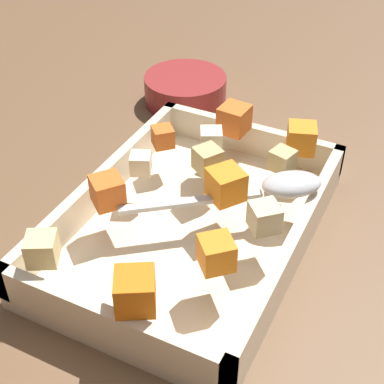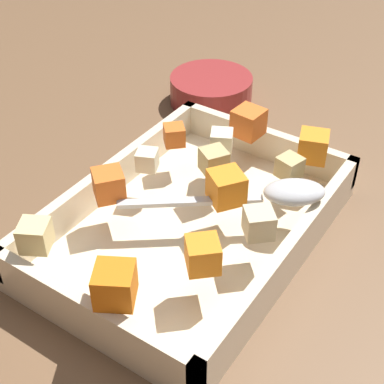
{
  "view_description": "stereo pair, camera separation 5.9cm",
  "coord_description": "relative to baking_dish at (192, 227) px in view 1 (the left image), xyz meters",
  "views": [
    {
      "loc": [
        -0.43,
        -0.21,
        0.43
      ],
      "look_at": [
        -0.02,
        -0.01,
        0.06
      ],
      "focal_mm": 53.47,
      "sensor_mm": 36.0,
      "label": 1
    },
    {
      "loc": [
        -0.4,
        -0.26,
        0.43
      ],
      "look_at": [
        -0.02,
        -0.01,
        0.06
      ],
      "focal_mm": 53.47,
      "sensor_mm": 36.0,
      "label": 2
    }
  ],
  "objects": [
    {
      "name": "potato_chunk_corner_ne",
      "position": [
        -0.01,
        -0.08,
        0.05
      ],
      "size": [
        0.04,
        0.04,
        0.03
      ],
      "primitive_type": "cube",
      "rotation": [
        0.0,
        0.0,
        5.46
      ],
      "color": "beige",
      "rests_on": "baking_dish"
    },
    {
      "name": "carrot_chunk_near_left",
      "position": [
        -0.04,
        0.07,
        0.05
      ],
      "size": [
        0.04,
        0.04,
        0.03
      ],
      "primitive_type": "cube",
      "rotation": [
        0.0,
        0.0,
        4.03
      ],
      "color": "orange",
      "rests_on": "baking_dish"
    },
    {
      "name": "carrot_chunk_mid_right",
      "position": [
        0.14,
        0.01,
        0.05
      ],
      "size": [
        0.04,
        0.04,
        0.03
      ],
      "primitive_type": "cube",
      "rotation": [
        0.0,
        0.0,
        6.19
      ],
      "color": "orange",
      "rests_on": "baking_dish"
    },
    {
      "name": "carrot_chunk_mid_left",
      "position": [
        -0.15,
        -0.02,
        0.06
      ],
      "size": [
        0.05,
        0.05,
        0.03
      ],
      "primitive_type": "cube",
      "rotation": [
        0.0,
        0.0,
        5.23
      ],
      "color": "orange",
      "rests_on": "baking_dish"
    },
    {
      "name": "small_prep_bowl",
      "position": [
        0.27,
        0.14,
        0.01
      ],
      "size": [
        0.12,
        0.12,
        0.04
      ],
      "primitive_type": "cylinder",
      "color": "maroon",
      "rests_on": "ground_plane"
    },
    {
      "name": "carrot_chunk_far_left",
      "position": [
        0.08,
        0.08,
        0.05
      ],
      "size": [
        0.03,
        0.03,
        0.02
      ],
      "primitive_type": "cube",
      "rotation": [
        0.0,
        0.0,
        3.91
      ],
      "color": "orange",
      "rests_on": "baking_dish"
    },
    {
      "name": "ground_plane",
      "position": [
        0.02,
        0.01,
        -0.02
      ],
      "size": [
        4.0,
        4.0,
        0.0
      ],
      "primitive_type": "plane",
      "color": "brown"
    },
    {
      "name": "baking_dish",
      "position": [
        0.0,
        0.0,
        0.0
      ],
      "size": [
        0.34,
        0.24,
        0.05
      ],
      "color": "beige",
      "rests_on": "ground_plane"
    },
    {
      "name": "potato_chunk_corner_se",
      "position": [
        0.09,
        -0.07,
        0.05
      ],
      "size": [
        0.03,
        0.03,
        0.02
      ],
      "primitive_type": "cube",
      "rotation": [
        0.0,
        0.0,
        6.01
      ],
      "color": "tan",
      "rests_on": "baking_dish"
    },
    {
      "name": "potato_chunk_far_right",
      "position": [
        -0.14,
        0.08,
        0.05
      ],
      "size": [
        0.04,
        0.04,
        0.03
      ],
      "primitive_type": "cube",
      "rotation": [
        0.0,
        0.0,
        5.21
      ],
      "color": "#E0CC89",
      "rests_on": "baking_dish"
    },
    {
      "name": "serving_spoon",
      "position": [
        0.05,
        -0.08,
        0.05
      ],
      "size": [
        0.15,
        0.19,
        0.02
      ],
      "rotation": [
        0.0,
        0.0,
        2.22
      ],
      "color": "silver",
      "rests_on": "baking_dish"
    },
    {
      "name": "potato_chunk_rim_edge",
      "position": [
        0.06,
        0.0,
        0.05
      ],
      "size": [
        0.04,
        0.04,
        0.03
      ],
      "primitive_type": "cube",
      "rotation": [
        0.0,
        0.0,
        2.58
      ],
      "color": "tan",
      "rests_on": "baking_dish"
    },
    {
      "name": "carrot_chunk_under_handle",
      "position": [
        0.02,
        -0.03,
        0.06
      ],
      "size": [
        0.05,
        0.05,
        0.03
      ],
      "primitive_type": "cube",
      "rotation": [
        0.0,
        0.0,
        5.66
      ],
      "color": "orange",
      "rests_on": "baking_dish"
    },
    {
      "name": "carrot_chunk_front_center",
      "position": [
        -0.07,
        -0.06,
        0.05
      ],
      "size": [
        0.04,
        0.04,
        0.03
      ],
      "primitive_type": "cube",
      "rotation": [
        0.0,
        0.0,
        2.31
      ],
      "color": "orange",
      "rests_on": "baking_dish"
    },
    {
      "name": "carrot_chunk_near_right",
      "position": [
        0.14,
        -0.07,
        0.05
      ],
      "size": [
        0.04,
        0.04,
        0.03
      ],
      "primitive_type": "cube",
      "rotation": [
        0.0,
        0.0,
        0.34
      ],
      "color": "orange",
      "rests_on": "baking_dish"
    },
    {
      "name": "potato_chunk_corner_sw",
      "position": [
        0.1,
        0.02,
        0.05
      ],
      "size": [
        0.03,
        0.03,
        0.02
      ],
      "primitive_type": "cube",
      "rotation": [
        0.0,
        0.0,
        5.18
      ],
      "color": "beige",
      "rests_on": "baking_dish"
    },
    {
      "name": "potato_chunk_heap_top",
      "position": [
        0.02,
        0.07,
        0.05
      ],
      "size": [
        0.03,
        0.03,
        0.02
      ],
      "primitive_type": "cube",
      "rotation": [
        0.0,
        0.0,
        5.12
      ],
      "color": "beige",
      "rests_on": "baking_dish"
    }
  ]
}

